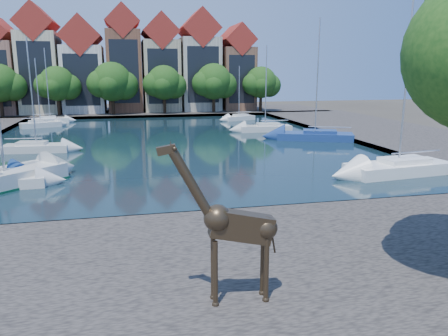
% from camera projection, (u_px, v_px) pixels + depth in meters
% --- Properties ---
extents(ground, '(160.00, 160.00, 0.00)m').
position_uv_depth(ground, '(216.00, 219.00, 21.46)').
color(ground, '#38332B').
rests_on(ground, ground).
extents(water_basin, '(38.00, 50.00, 0.08)m').
position_uv_depth(water_basin, '(169.00, 142.00, 44.31)').
color(water_basin, black).
rests_on(water_basin, ground).
extents(near_quay, '(50.00, 14.00, 0.50)m').
position_uv_depth(near_quay, '(258.00, 279.00, 14.74)').
color(near_quay, '#4E4843').
rests_on(near_quay, ground).
extents(far_quay, '(60.00, 16.00, 0.50)m').
position_uv_depth(far_quay, '(150.00, 112.00, 74.74)').
color(far_quay, '#4E4843').
rests_on(far_quay, ground).
extents(right_quay, '(14.00, 52.00, 0.50)m').
position_uv_depth(right_quay, '(389.00, 133.00, 49.61)').
color(right_quay, '#4E4843').
rests_on(right_quay, ground).
extents(townhouse_west_end, '(5.44, 9.18, 14.93)m').
position_uv_depth(townhouse_west_end, '(0.00, 69.00, 68.26)').
color(townhouse_west_end, '#91624F').
rests_on(townhouse_west_end, far_quay).
extents(townhouse_west_mid, '(5.94, 9.18, 16.79)m').
position_uv_depth(townhouse_west_mid, '(40.00, 64.00, 69.36)').
color(townhouse_west_mid, beige).
rests_on(townhouse_west_mid, far_quay).
extents(townhouse_west_inner, '(6.43, 9.18, 15.15)m').
position_uv_depth(townhouse_west_inner, '(84.00, 69.00, 70.94)').
color(townhouse_west_inner, silver).
rests_on(townhouse_west_inner, far_quay).
extents(townhouse_center, '(5.44, 9.18, 16.93)m').
position_uv_depth(townhouse_center, '(124.00, 63.00, 72.11)').
color(townhouse_center, brown).
rests_on(townhouse_center, far_quay).
extents(townhouse_east_inner, '(5.94, 9.18, 15.79)m').
position_uv_depth(townhouse_east_inner, '(161.00, 67.00, 73.53)').
color(townhouse_east_inner, tan).
rests_on(townhouse_east_inner, far_quay).
extents(townhouse_east_mid, '(6.43, 9.18, 16.65)m').
position_uv_depth(townhouse_east_mid, '(199.00, 65.00, 74.84)').
color(townhouse_east_mid, beige).
rests_on(townhouse_east_mid, far_quay).
extents(townhouse_east_end, '(5.44, 9.18, 14.43)m').
position_uv_depth(townhouse_east_end, '(235.00, 71.00, 76.44)').
color(townhouse_east_end, brown).
rests_on(townhouse_east_end, far_quay).
extents(far_tree_far_west, '(7.28, 5.60, 7.68)m').
position_uv_depth(far_tree_far_west, '(0.00, 84.00, 63.74)').
color(far_tree_far_west, '#332114').
rests_on(far_tree_far_west, far_quay).
extents(far_tree_west, '(6.76, 5.20, 7.36)m').
position_uv_depth(far_tree_west, '(58.00, 85.00, 65.47)').
color(far_tree_west, '#332114').
rests_on(far_tree_west, far_quay).
extents(far_tree_mid_west, '(7.80, 6.00, 8.00)m').
position_uv_depth(far_tree_mid_west, '(113.00, 83.00, 67.14)').
color(far_tree_mid_west, '#332114').
rests_on(far_tree_mid_west, far_quay).
extents(far_tree_mid_east, '(7.02, 5.40, 7.52)m').
position_uv_depth(far_tree_mid_east, '(165.00, 84.00, 68.88)').
color(far_tree_mid_east, '#332114').
rests_on(far_tree_mid_east, far_quay).
extents(far_tree_east, '(7.54, 5.80, 7.84)m').
position_uv_depth(far_tree_east, '(214.00, 83.00, 70.57)').
color(far_tree_east, '#332114').
rests_on(far_tree_east, far_quay).
extents(far_tree_far_east, '(6.76, 5.20, 7.36)m').
position_uv_depth(far_tree_far_east, '(261.00, 83.00, 72.32)').
color(far_tree_far_east, '#332114').
rests_on(far_tree_far_east, far_quay).
extents(giraffe_statue, '(3.30, 0.64, 4.72)m').
position_uv_depth(giraffe_statue, '(233.00, 226.00, 12.37)').
color(giraffe_statue, '#3A2C1D').
rests_on(giraffe_statue, near_quay).
extents(sailboat_left_c, '(5.74, 2.47, 9.79)m').
position_uv_depth(sailboat_left_c, '(36.00, 146.00, 38.71)').
color(sailboat_left_c, silver).
rests_on(sailboat_left_c, water_basin).
extents(sailboat_left_d, '(5.08, 3.46, 8.59)m').
position_uv_depth(sailboat_left_d, '(41.00, 123.00, 55.49)').
color(sailboat_left_d, silver).
rests_on(sailboat_left_d, water_basin).
extents(sailboat_left_e, '(4.99, 2.50, 10.04)m').
position_uv_depth(sailboat_left_e, '(50.00, 119.00, 60.16)').
color(sailboat_left_e, white).
rests_on(sailboat_left_e, water_basin).
extents(sailboat_right_a, '(7.72, 3.47, 11.89)m').
position_uv_depth(sailboat_right_a, '(399.00, 166.00, 30.24)').
color(sailboat_right_a, white).
rests_on(sailboat_right_a, water_basin).
extents(sailboat_right_b, '(8.13, 5.43, 12.18)m').
position_uv_depth(sailboat_right_b, '(315.00, 134.00, 45.37)').
color(sailboat_right_b, navy).
rests_on(sailboat_right_b, water_basin).
extents(sailboat_right_c, '(6.21, 2.45, 9.88)m').
position_uv_depth(sailboat_right_c, '(265.00, 127.00, 51.88)').
color(sailboat_right_c, silver).
rests_on(sailboat_right_c, water_basin).
extents(sailboat_right_d, '(5.03, 3.24, 7.72)m').
position_uv_depth(sailboat_right_d, '(239.00, 117.00, 63.68)').
color(sailboat_right_d, silver).
rests_on(sailboat_right_d, water_basin).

